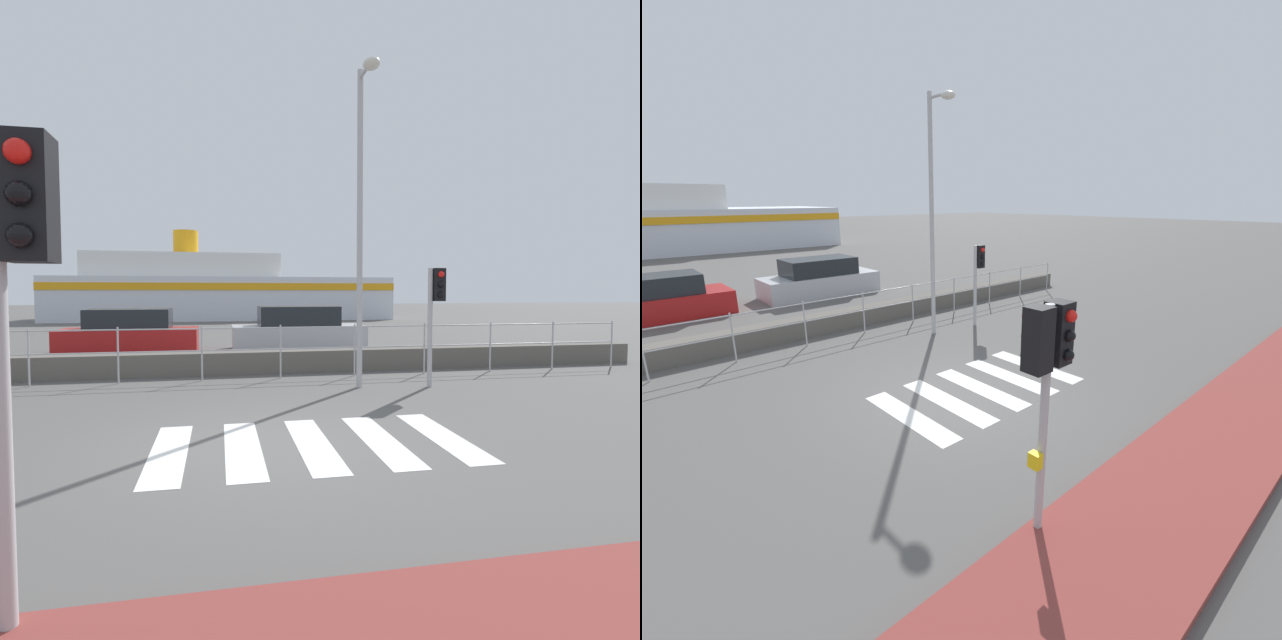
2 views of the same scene
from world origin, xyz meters
The scene contains 11 objects.
ground_plane centered at (0.00, 0.00, 0.00)m, with size 160.00×160.00×0.00m, color #565451.
sidewalk_brick centered at (0.00, -4.10, 0.06)m, with size 24.00×1.80×0.12m.
crosswalk centered at (0.68, 0.00, 0.00)m, with size 4.05×2.40×0.01m.
seawall centered at (0.00, 5.93, 0.27)m, with size 21.48×0.55×0.53m.
harbor_fence centered at (0.00, 5.06, 0.80)m, with size 19.37×0.04×1.23m.
traffic_light_near centered at (-1.66, -3.31, 2.19)m, with size 0.58×0.41×2.80m.
traffic_light_far centered at (3.91, 3.39, 1.82)m, with size 0.34×0.32×2.47m.
streetlamp centered at (2.34, 3.46, 3.94)m, with size 0.32×1.00×6.43m.
ferry_boat centered at (-0.59, 32.26, 2.03)m, with size 23.97×7.97×6.55m.
parked_car_red centered at (-3.36, 10.90, 0.61)m, with size 4.31×1.84×1.43m.
parked_car_silver centered at (2.21, 10.90, 0.64)m, with size 4.53×1.86×1.49m.
Camera 2 is at (-5.11, -5.80, 3.83)m, focal length 24.00 mm.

